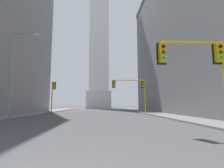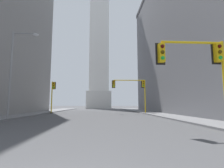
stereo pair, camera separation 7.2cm
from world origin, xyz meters
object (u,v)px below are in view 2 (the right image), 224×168
at_px(obelisk, 99,24).
at_px(street_lamp, 15,66).
at_px(traffic_light_mid_left, 53,92).
at_px(traffic_light_near_right, 201,62).
at_px(traffic_light_mid_right, 134,87).

xyz_separation_m(obelisk, street_lamp, (-7.85, -49.51, -28.59)).
bearing_deg(traffic_light_mid_left, traffic_light_near_right, -56.59).
relative_size(traffic_light_mid_left, traffic_light_mid_right, 0.97).
height_order(traffic_light_mid_right, street_lamp, street_lamp).
xyz_separation_m(traffic_light_mid_left, street_lamp, (-0.19, -13.56, 1.79)).
distance_m(obelisk, traffic_light_near_right, 65.66).
distance_m(traffic_light_mid_left, traffic_light_mid_right, 14.39).
xyz_separation_m(traffic_light_near_right, traffic_light_mid_right, (-0.36, 19.55, 0.42)).
bearing_deg(street_lamp, traffic_light_mid_left, 89.21).
bearing_deg(traffic_light_mid_right, street_lamp, -142.26).
xyz_separation_m(traffic_light_near_right, traffic_light_mid_left, (-14.52, 22.01, -0.28)).
bearing_deg(street_lamp, traffic_light_near_right, -29.87).
bearing_deg(traffic_light_near_right, street_lamp, 150.13).
distance_m(traffic_light_near_right, traffic_light_mid_right, 19.56).
bearing_deg(obelisk, traffic_light_mid_right, -80.40).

